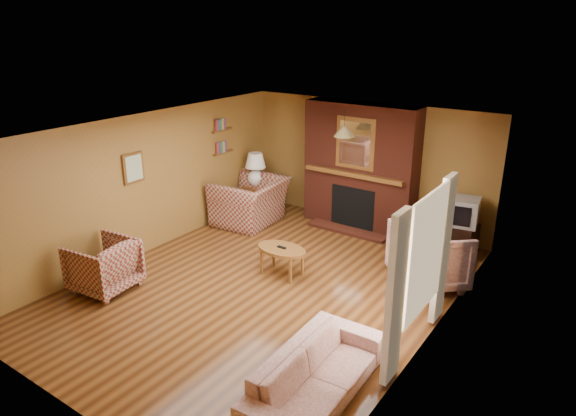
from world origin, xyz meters
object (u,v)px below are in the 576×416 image
Objects in this scene: floral_armchair at (429,256)px; side_table at (256,199)px; fireplace at (360,168)px; plaid_armchair at (104,265)px; plaid_loveseat at (250,201)px; coffee_table at (282,251)px; table_lamp at (256,168)px; tv_stand at (460,239)px; crt_tv at (463,212)px; floral_sofa at (316,375)px.

floral_armchair is 4.19m from side_table.
fireplace is 2.79× the size of plaid_armchair.
fireplace reaches higher than plaid_loveseat.
floral_armchair reaches higher than coffee_table.
floral_armchair reaches higher than side_table.
table_lamp is at bearing -159.07° from plaid_loveseat.
fireplace is 2.58m from floral_armchair.
tv_stand is 0.51m from crt_tv.
table_lamp reaches higher than floral_sofa.
table_lamp is (0.00, 0.00, 0.68)m from side_table.
plaid_armchair is 1.23× the size of table_lamp.
fireplace is at bearing 20.65° from floral_sofa.
plaid_loveseat is 3.38m from plaid_armchair.
tv_stand is (4.00, 4.23, -0.11)m from plaid_armchair.
plaid_armchair is at bearing -7.14° from plaid_loveseat.
side_table is 4.16m from tv_stand.
floral_armchair is (3.83, -0.46, 0.03)m from plaid_loveseat.
floral_sofa is (3.75, -3.59, -0.15)m from plaid_loveseat.
floral_sofa is 1.88× the size of floral_armchair.
crt_tv is (0.07, 1.31, 0.32)m from floral_armchair.
plaid_loveseat reaches higher than tv_stand.
coffee_table is at bearing -128.21° from tv_stand.
crt_tv is at bearing -5.30° from fireplace.
crt_tv is at bearing -3.62° from floral_sofa.
table_lamp is at bearing -165.71° from fireplace.
plaid_loveseat reaches higher than floral_sofa.
floral_sofa is at bearing -45.65° from side_table.
coffee_table is 1.44× the size of side_table.
plaid_armchair reaches higher than tv_stand.
floral_sofa is 3.37× the size of side_table.
side_table is (-2.07, 1.99, -0.11)m from coffee_table.
table_lamp reaches higher than tv_stand.
tv_stand is (2.05, -0.18, -0.90)m from fireplace.
table_lamp reaches higher than floral_armchair.
floral_sofa is 3.42× the size of crt_tv.
crt_tv is at bearing 48.28° from coffee_table.
plaid_loveseat is 0.69× the size of floral_sofa.
plaid_armchair is 4.89m from floral_armchair.
fireplace is 2.25m from plaid_loveseat.
table_lamp reaches higher than plaid_armchair.
table_lamp reaches higher than crt_tv.
floral_sofa is 4.44m from tv_stand.
floral_armchair reaches higher than plaid_armchair.
side_table is 0.68m from table_lamp.
coffee_table is at bearing -43.97° from table_lamp.
floral_armchair is 1.82× the size of crt_tv.
plaid_loveseat is at bearing 140.65° from coffee_table.
table_lamp reaches higher than coffee_table.
floral_sofa reaches higher than tv_stand.
table_lamp reaches higher than side_table.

